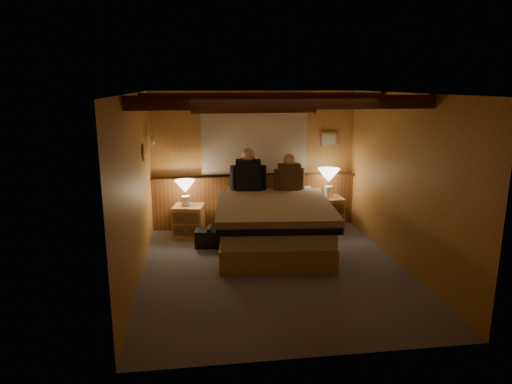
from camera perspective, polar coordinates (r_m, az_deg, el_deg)
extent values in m
plane|color=#545B64|center=(6.43, 2.27, -9.69)|extent=(4.20, 4.20, 0.00)
plane|color=#DC9D52|center=(5.91, 2.49, 12.24)|extent=(4.20, 4.20, 0.00)
plane|color=gold|center=(8.09, -0.24, 4.03)|extent=(3.60, 0.00, 3.60)
plane|color=gold|center=(6.01, -14.77, 0.28)|extent=(0.00, 4.20, 4.20)
plane|color=gold|center=(6.61, 17.93, 1.24)|extent=(0.00, 4.20, 4.20)
plane|color=gold|center=(4.08, 7.58, -5.58)|extent=(3.60, 0.00, 3.60)
cube|color=brown|center=(8.19, -0.18, -1.22)|extent=(3.60, 0.12, 0.90)
cube|color=brown|center=(8.03, -0.13, 1.92)|extent=(3.60, 0.22, 0.04)
cylinder|color=#4A2512|center=(7.92, -0.17, 10.01)|extent=(2.10, 0.05, 0.05)
sphere|color=#4A2512|center=(7.85, -7.91, 9.86)|extent=(0.08, 0.08, 0.08)
sphere|color=#4A2512|center=(8.13, 7.30, 9.99)|extent=(0.08, 0.08, 0.08)
cube|color=silver|center=(7.98, -0.18, 6.07)|extent=(1.85, 0.08, 1.05)
cube|color=#4A2512|center=(5.33, 3.64, 11.13)|extent=(3.60, 0.15, 0.16)
cube|color=#4A2512|center=(6.80, 1.10, 11.64)|extent=(3.60, 0.15, 0.16)
cylinder|color=silver|center=(7.49, -13.15, 7.16)|extent=(0.03, 0.55, 0.03)
torus|color=silver|center=(7.35, -12.97, 6.12)|extent=(0.01, 0.21, 0.21)
torus|color=silver|center=(7.58, -12.82, 6.34)|extent=(0.01, 0.21, 0.21)
cube|color=#A67A53|center=(8.31, 9.10, 6.54)|extent=(0.30, 0.03, 0.25)
cube|color=beige|center=(8.30, 9.13, 6.53)|extent=(0.24, 0.01, 0.19)
cube|color=tan|center=(7.22, 2.15, -5.66)|extent=(1.82, 2.30, 0.32)
cube|color=white|center=(7.13, 2.17, -3.45)|extent=(1.77, 2.26, 0.26)
cube|color=black|center=(6.82, 2.36, -2.80)|extent=(1.84, 1.88, 0.09)
cube|color=tan|center=(6.94, 2.28, -1.88)|extent=(1.90, 2.10, 0.13)
cube|color=white|center=(7.86, -1.27, -0.20)|extent=(0.68, 0.43, 0.17)
cube|color=white|center=(7.92, 4.67, -0.14)|extent=(0.68, 0.43, 0.17)
cube|color=tan|center=(7.78, -8.39, -3.58)|extent=(0.56, 0.52, 0.53)
cube|color=brown|center=(7.55, -8.72, -3.26)|extent=(0.43, 0.10, 0.19)
cube|color=brown|center=(7.62, -8.66, -4.80)|extent=(0.43, 0.10, 0.19)
cylinder|color=silver|center=(7.55, -8.72, -3.26)|extent=(0.03, 0.03, 0.03)
cylinder|color=silver|center=(7.62, -8.66, -4.80)|extent=(0.03, 0.03, 0.03)
cube|color=tan|center=(8.22, 8.85, -2.55)|extent=(0.53, 0.48, 0.56)
cube|color=brown|center=(7.99, 9.37, -2.20)|extent=(0.46, 0.04, 0.20)
cube|color=brown|center=(8.05, 9.31, -3.74)|extent=(0.46, 0.04, 0.20)
cylinder|color=silver|center=(7.99, 9.37, -2.20)|extent=(0.03, 0.03, 0.03)
cylinder|color=silver|center=(8.05, 9.31, -3.74)|extent=(0.03, 0.03, 0.03)
cylinder|color=white|center=(7.67, -8.80, -1.12)|extent=(0.13, 0.13, 0.17)
cylinder|color=silver|center=(7.65, -8.83, -0.31)|extent=(0.02, 0.02, 0.09)
cone|color=#FFE9C6|center=(7.61, -8.87, 0.70)|extent=(0.33, 0.33, 0.20)
cylinder|color=white|center=(8.17, 9.01, 0.08)|extent=(0.15, 0.15, 0.19)
cylinder|color=silver|center=(8.14, 9.04, 0.96)|extent=(0.03, 0.03, 0.11)
cone|color=#FFE9C6|center=(8.11, 9.08, 2.07)|extent=(0.39, 0.39, 0.24)
cube|color=black|center=(7.71, -0.98, 2.03)|extent=(0.44, 0.28, 0.55)
cylinder|color=black|center=(7.72, -2.77, 1.70)|extent=(0.13, 0.13, 0.44)
cylinder|color=black|center=(7.73, 0.81, 1.73)|extent=(0.13, 0.13, 0.44)
sphere|color=#DCA884|center=(7.65, -0.99, 4.62)|extent=(0.24, 0.24, 0.24)
cube|color=#472E1C|center=(7.77, 4.18, 1.79)|extent=(0.36, 0.21, 0.47)
cylinder|color=#472E1C|center=(7.73, 2.67, 1.47)|extent=(0.11, 0.11, 0.38)
cylinder|color=#472E1C|center=(7.82, 5.66, 1.56)|extent=(0.11, 0.11, 0.38)
sphere|color=#DCA884|center=(7.71, 4.22, 3.99)|extent=(0.21, 0.21, 0.21)
cube|color=black|center=(7.28, -5.80, -5.76)|extent=(0.48, 0.32, 0.27)
cylinder|color=black|center=(7.24, -5.83, -4.60)|extent=(0.10, 0.28, 0.07)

